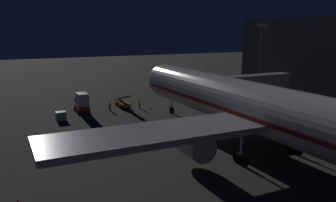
{
  "coord_description": "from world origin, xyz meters",
  "views": [
    {
      "loc": [
        28.67,
        43.94,
        15.42
      ],
      "look_at": [
        3.0,
        -8.86,
        3.5
      ],
      "focal_mm": 37.45,
      "sensor_mm": 36.0,
      "label": 1
    }
  ],
  "objects_px": {
    "ground_crew_by_belt_loader": "(110,106)",
    "traffic_cone_nose_starboard": "(150,108)",
    "baggage_container_near_belt": "(61,116)",
    "catering_truck": "(82,103)",
    "traffic_cone_wingtip_svc_side": "(18,202)",
    "apron_floodlight_mast": "(261,55)",
    "ground_crew_marshaller_fwd": "(139,103)",
    "airliner_at_gate": "(268,112)",
    "belt_loader": "(123,103)",
    "jet_bridge": "(239,83)",
    "traffic_cone_nose_port": "(169,105)"
  },
  "relations": [
    {
      "from": "catering_truck",
      "to": "traffic_cone_nose_starboard",
      "type": "bearing_deg",
      "value": 166.98
    },
    {
      "from": "belt_loader",
      "to": "traffic_cone_nose_port",
      "type": "distance_m",
      "value": 9.51
    },
    {
      "from": "airliner_at_gate",
      "to": "belt_loader",
      "type": "xyz_separation_m",
      "value": [
        6.53,
        -35.04,
        -4.91
      ]
    },
    {
      "from": "belt_loader",
      "to": "traffic_cone_wingtip_svc_side",
      "type": "distance_m",
      "value": 40.78
    },
    {
      "from": "baggage_container_near_belt",
      "to": "ground_crew_marshaller_fwd",
      "type": "bearing_deg",
      "value": -169.1
    },
    {
      "from": "airliner_at_gate",
      "to": "traffic_cone_wingtip_svc_side",
      "type": "bearing_deg",
      "value": -0.95
    },
    {
      "from": "jet_bridge",
      "to": "traffic_cone_nose_starboard",
      "type": "bearing_deg",
      "value": -40.75
    },
    {
      "from": "baggage_container_near_belt",
      "to": "belt_loader",
      "type": "bearing_deg",
      "value": -158.79
    },
    {
      "from": "ground_crew_marshaller_fwd",
      "to": "traffic_cone_wingtip_svc_side",
      "type": "bearing_deg",
      "value": 53.12
    },
    {
      "from": "ground_crew_marshaller_fwd",
      "to": "traffic_cone_wingtip_svc_side",
      "type": "relative_size",
      "value": 3.34
    },
    {
      "from": "apron_floodlight_mast",
      "to": "ground_crew_marshaller_fwd",
      "type": "bearing_deg",
      "value": -3.11
    },
    {
      "from": "airliner_at_gate",
      "to": "catering_truck",
      "type": "xyz_separation_m",
      "value": [
        14.96,
        -34.26,
        -3.87
      ]
    },
    {
      "from": "baggage_container_near_belt",
      "to": "traffic_cone_nose_starboard",
      "type": "distance_m",
      "value": 17.43
    },
    {
      "from": "catering_truck",
      "to": "traffic_cone_nose_port",
      "type": "height_order",
      "value": "catering_truck"
    },
    {
      "from": "ground_crew_by_belt_loader",
      "to": "traffic_cone_nose_port",
      "type": "height_order",
      "value": "ground_crew_by_belt_loader"
    },
    {
      "from": "catering_truck",
      "to": "traffic_cone_wingtip_svc_side",
      "type": "bearing_deg",
      "value": 68.69
    },
    {
      "from": "jet_bridge",
      "to": "ground_crew_marshaller_fwd",
      "type": "xyz_separation_m",
      "value": [
        14.56,
        -12.97,
        -4.86
      ]
    },
    {
      "from": "apron_floodlight_mast",
      "to": "traffic_cone_nose_port",
      "type": "relative_size",
      "value": 30.69
    },
    {
      "from": "belt_loader",
      "to": "baggage_container_near_belt",
      "type": "xyz_separation_m",
      "value": [
        13.05,
        5.06,
        -0.1
      ]
    },
    {
      "from": "belt_loader",
      "to": "traffic_cone_wingtip_svc_side",
      "type": "relative_size",
      "value": 14.77
    },
    {
      "from": "catering_truck",
      "to": "jet_bridge",
      "type": "bearing_deg",
      "value": 151.19
    },
    {
      "from": "apron_floodlight_mast",
      "to": "traffic_cone_nose_port",
      "type": "xyz_separation_m",
      "value": [
        23.3,
        0.14,
        -9.59
      ]
    },
    {
      "from": "airliner_at_gate",
      "to": "belt_loader",
      "type": "height_order",
      "value": "airliner_at_gate"
    },
    {
      "from": "jet_bridge",
      "to": "baggage_container_near_belt",
      "type": "height_order",
      "value": "jet_bridge"
    },
    {
      "from": "ground_crew_by_belt_loader",
      "to": "traffic_cone_nose_starboard",
      "type": "relative_size",
      "value": 3.37
    },
    {
      "from": "baggage_container_near_belt",
      "to": "catering_truck",
      "type": "bearing_deg",
      "value": -137.17
    },
    {
      "from": "catering_truck",
      "to": "ground_crew_by_belt_loader",
      "type": "xyz_separation_m",
      "value": [
        -5.17,
        0.98,
        -0.87
      ]
    },
    {
      "from": "belt_loader",
      "to": "ground_crew_marshaller_fwd",
      "type": "relative_size",
      "value": 4.42
    },
    {
      "from": "traffic_cone_nose_starboard",
      "to": "ground_crew_marshaller_fwd",
      "type": "bearing_deg",
      "value": -48.96
    },
    {
      "from": "traffic_cone_nose_port",
      "to": "catering_truck",
      "type": "bearing_deg",
      "value": -9.75
    },
    {
      "from": "airliner_at_gate",
      "to": "catering_truck",
      "type": "relative_size",
      "value": 14.06
    },
    {
      "from": "apron_floodlight_mast",
      "to": "traffic_cone_wingtip_svc_side",
      "type": "distance_m",
      "value": 62.68
    },
    {
      "from": "apron_floodlight_mast",
      "to": "baggage_container_near_belt",
      "type": "relative_size",
      "value": 9.74
    },
    {
      "from": "traffic_cone_wingtip_svc_side",
      "to": "catering_truck",
      "type": "bearing_deg",
      "value": -111.31
    },
    {
      "from": "baggage_container_near_belt",
      "to": "traffic_cone_wingtip_svc_side",
      "type": "xyz_separation_m",
      "value": [
        8.56,
        29.51,
        -0.47
      ]
    },
    {
      "from": "belt_loader",
      "to": "ground_crew_by_belt_loader",
      "type": "distance_m",
      "value": 3.71
    },
    {
      "from": "jet_bridge",
      "to": "catering_truck",
      "type": "bearing_deg",
      "value": -28.81
    },
    {
      "from": "ground_crew_by_belt_loader",
      "to": "traffic_cone_wingtip_svc_side",
      "type": "height_order",
      "value": "ground_crew_by_belt_loader"
    },
    {
      "from": "jet_bridge",
      "to": "baggage_container_near_belt",
      "type": "xyz_separation_m",
      "value": [
        30.43,
        -9.92,
        -5.13
      ]
    },
    {
      "from": "jet_bridge",
      "to": "belt_loader",
      "type": "bearing_deg",
      "value": -40.75
    },
    {
      "from": "baggage_container_near_belt",
      "to": "traffic_cone_wingtip_svc_side",
      "type": "height_order",
      "value": "baggage_container_near_belt"
    },
    {
      "from": "belt_loader",
      "to": "ground_crew_marshaller_fwd",
      "type": "height_order",
      "value": "belt_loader"
    },
    {
      "from": "traffic_cone_wingtip_svc_side",
      "to": "ground_crew_marshaller_fwd",
      "type": "bearing_deg",
      "value": -126.88
    },
    {
      "from": "airliner_at_gate",
      "to": "jet_bridge",
      "type": "height_order",
      "value": "airliner_at_gate"
    },
    {
      "from": "apron_floodlight_mast",
      "to": "baggage_container_near_belt",
      "type": "xyz_separation_m",
      "value": [
        45.08,
        1.47,
        -9.12
      ]
    },
    {
      "from": "apron_floodlight_mast",
      "to": "ground_crew_marshaller_fwd",
      "type": "xyz_separation_m",
      "value": [
        29.2,
        -1.58,
        -8.85
      ]
    },
    {
      "from": "airliner_at_gate",
      "to": "jet_bridge",
      "type": "xyz_separation_m",
      "value": [
        -10.86,
        -20.06,
        0.12
      ]
    },
    {
      "from": "ground_crew_marshaller_fwd",
      "to": "traffic_cone_nose_starboard",
      "type": "distance_m",
      "value": 2.4
    },
    {
      "from": "apron_floodlight_mast",
      "to": "traffic_cone_nose_starboard",
      "type": "bearing_deg",
      "value": 0.29
    },
    {
      "from": "ground_crew_marshaller_fwd",
      "to": "traffic_cone_nose_starboard",
      "type": "bearing_deg",
      "value": 131.04
    }
  ]
}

